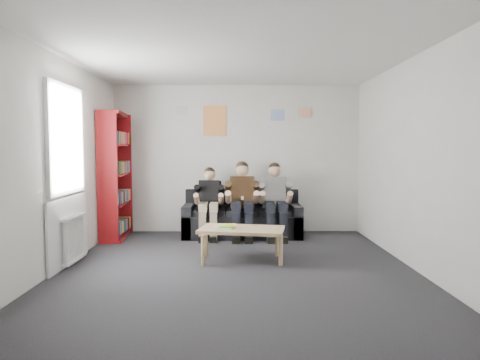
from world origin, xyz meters
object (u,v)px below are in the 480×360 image
object	(u,v)px
sofa	(242,219)
bookshelf	(116,176)
person_left	(209,203)
coffee_table	(242,232)
person_right	(275,201)
person_middle	(242,201)

from	to	relation	value
sofa	bookshelf	world-z (taller)	bookshelf
person_left	coffee_table	bearing A→B (deg)	-60.89
person_right	sofa	bearing A→B (deg)	168.71
bookshelf	person_right	world-z (taller)	bookshelf
coffee_table	person_left	distance (m)	1.66
person_left	person_middle	xyz separation A→B (m)	(0.57, -0.01, 0.04)
sofa	bookshelf	size ratio (longest dim) A/B	0.95
bookshelf	coffee_table	size ratio (longest dim) A/B	1.90
bookshelf	person_right	xyz separation A→B (m)	(2.73, 0.03, -0.43)
bookshelf	person_middle	xyz separation A→B (m)	(2.15, 0.02, -0.43)
sofa	person_left	distance (m)	0.68
coffee_table	bookshelf	bearing A→B (deg)	144.46
person_middle	person_left	bearing A→B (deg)	176.75
coffee_table	person_right	size ratio (longest dim) A/B	0.87
bookshelf	person_left	xyz separation A→B (m)	(1.58, 0.03, -0.47)
sofa	coffee_table	world-z (taller)	sofa
person_left	bookshelf	bearing A→B (deg)	-169.16
bookshelf	coffee_table	world-z (taller)	bookshelf
coffee_table	person_middle	size ratio (longest dim) A/B	0.86
sofa	person_middle	bearing A→B (deg)	-90.00
bookshelf	person_left	bearing A→B (deg)	-4.88
sofa	person_right	size ratio (longest dim) A/B	1.58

